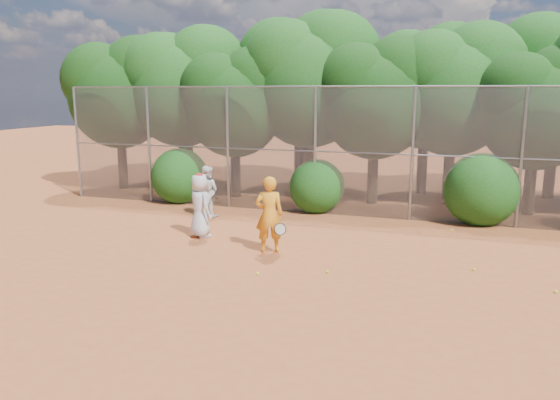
% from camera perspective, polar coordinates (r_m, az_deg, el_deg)
% --- Properties ---
extents(ground, '(80.00, 80.00, 0.00)m').
position_cam_1_polar(ground, '(11.80, 0.77, -7.84)').
color(ground, '#9A4922').
rests_on(ground, ground).
extents(fence_back, '(20.05, 0.09, 4.03)m').
position_cam_1_polar(fence_back, '(17.08, 6.56, 5.16)').
color(fence_back, gray).
rests_on(fence_back, ground).
extents(tree_0, '(4.38, 3.81, 6.00)m').
position_cam_1_polar(tree_0, '(22.64, -16.36, 11.06)').
color(tree_0, black).
rests_on(tree_0, ground).
extents(tree_1, '(4.64, 4.03, 6.35)m').
position_cam_1_polar(tree_1, '(21.76, -10.08, 11.96)').
color(tree_1, black).
rests_on(tree_1, ground).
extents(tree_2, '(3.99, 3.47, 5.47)m').
position_cam_1_polar(tree_2, '(20.05, -4.61, 10.49)').
color(tree_2, black).
rests_on(tree_2, ground).
extents(tree_3, '(4.89, 4.26, 6.70)m').
position_cam_1_polar(tree_3, '(20.18, 3.25, 12.82)').
color(tree_3, black).
rests_on(tree_3, ground).
extents(tree_4, '(4.19, 3.64, 5.73)m').
position_cam_1_polar(tree_4, '(19.07, 10.11, 10.84)').
color(tree_4, black).
rests_on(tree_4, ground).
extents(tree_5, '(4.51, 3.92, 6.17)m').
position_cam_1_polar(tree_5, '(19.66, 17.87, 11.33)').
color(tree_5, black).
rests_on(tree_5, ground).
extents(tree_6, '(3.86, 3.36, 5.29)m').
position_cam_1_polar(tree_6, '(18.79, 25.42, 9.03)').
color(tree_6, black).
rests_on(tree_6, ground).
extents(tree_9, '(4.83, 4.20, 6.62)m').
position_cam_1_polar(tree_9, '(24.27, -9.57, 12.31)').
color(tree_9, black).
rests_on(tree_9, ground).
extents(tree_10, '(5.15, 4.48, 7.06)m').
position_cam_1_polar(tree_10, '(22.58, 2.26, 13.27)').
color(tree_10, black).
rests_on(tree_10, ground).
extents(tree_11, '(4.64, 4.03, 6.35)m').
position_cam_1_polar(tree_11, '(21.30, 15.22, 11.75)').
color(tree_11, black).
rests_on(tree_11, ground).
extents(bush_0, '(2.00, 2.00, 2.00)m').
position_cam_1_polar(bush_0, '(19.56, -10.44, 2.72)').
color(bush_0, '#134411').
rests_on(bush_0, ground).
extents(bush_1, '(1.80, 1.80, 1.80)m').
position_cam_1_polar(bush_1, '(17.73, 3.89, 1.67)').
color(bush_1, '#134411').
rests_on(bush_1, ground).
extents(bush_2, '(2.20, 2.20, 2.20)m').
position_cam_1_polar(bush_2, '(17.16, 20.28, 1.34)').
color(bush_2, '#134411').
rests_on(bush_2, ground).
extents(player_yellow, '(0.91, 0.67, 1.88)m').
position_cam_1_polar(player_yellow, '(13.19, -1.14, -1.53)').
color(player_yellow, orange).
rests_on(player_yellow, ground).
extents(player_teen, '(1.00, 0.94, 1.74)m').
position_cam_1_polar(player_teen, '(14.74, -8.35, -0.56)').
color(player_teen, silver).
rests_on(player_teen, ground).
extents(player_white, '(0.88, 0.76, 1.60)m').
position_cam_1_polar(player_white, '(17.15, -7.67, 0.91)').
color(player_white, white).
rests_on(player_white, ground).
extents(ball_0, '(0.07, 0.07, 0.07)m').
position_cam_1_polar(ball_0, '(12.77, 19.58, -6.86)').
color(ball_0, '#D0EB2A').
rests_on(ball_0, ground).
extents(ball_1, '(0.07, 0.07, 0.07)m').
position_cam_1_polar(ball_1, '(11.95, 4.95, -7.46)').
color(ball_1, '#D0EB2A').
rests_on(ball_1, ground).
extents(ball_2, '(0.07, 0.07, 0.07)m').
position_cam_1_polar(ball_2, '(12.05, 26.88, -8.54)').
color(ball_2, '#D0EB2A').
rests_on(ball_2, ground).
extents(ball_3, '(0.07, 0.07, 0.07)m').
position_cam_1_polar(ball_3, '(11.82, -2.35, -7.65)').
color(ball_3, '#D0EB2A').
rests_on(ball_3, ground).
extents(ball_4, '(0.07, 0.07, 0.07)m').
position_cam_1_polar(ball_4, '(16.02, 17.54, -3.07)').
color(ball_4, '#D0EB2A').
rests_on(ball_4, ground).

